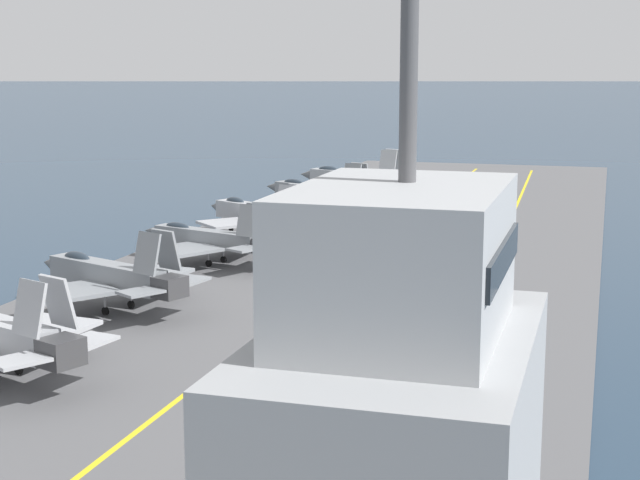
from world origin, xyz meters
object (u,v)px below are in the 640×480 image
object	(u,v)px
crew_white_vest	(313,295)
crew_purple_vest	(321,452)
crew_green_vest	(506,208)
crew_brown_vest	(428,435)
parked_jet_second	(110,275)
parked_jet_sixth	(354,178)
crew_blue_vest	(465,343)
island_tower	(396,472)
parked_jet_fifth	(320,192)
parked_jet_third	(210,239)
parked_jet_fourth	(258,213)

from	to	relation	value
crew_white_vest	crew_purple_vest	bearing A→B (deg)	-162.56
crew_green_vest	crew_brown_vest	distance (m)	74.80
crew_brown_vest	parked_jet_second	bearing A→B (deg)	53.30
parked_jet_sixth	crew_white_vest	size ratio (longest dim) A/B	9.48
crew_blue_vest	crew_green_vest	bearing A→B (deg)	3.34
parked_jet_sixth	crew_green_vest	size ratio (longest dim) A/B	9.88
parked_jet_sixth	island_tower	world-z (taller)	island_tower
parked_jet_second	parked_jet_sixth	distance (m)	66.70
parked_jet_sixth	crew_white_vest	xyz separation A→B (m)	(-61.63, -12.81, -1.51)
crew_purple_vest	parked_jet_fifth	bearing A→B (deg)	16.50
parked_jet_third	parked_jet_fourth	world-z (taller)	parked_jet_fourth
crew_brown_vest	crew_green_vest	bearing A→B (deg)	3.07
parked_jet_second	crew_blue_vest	world-z (taller)	parked_jet_second
island_tower	crew_blue_vest	bearing A→B (deg)	4.53
crew_blue_vest	parked_jet_sixth	bearing A→B (deg)	19.72
parked_jet_second	island_tower	bearing A→B (deg)	-141.76
parked_jet_second	crew_purple_vest	size ratio (longest dim) A/B	8.53
crew_purple_vest	crew_green_vest	size ratio (longest dim) A/B	1.04
crew_green_vest	island_tower	size ratio (longest dim) A/B	0.07
parked_jet_third	crew_white_vest	bearing A→B (deg)	-133.10
island_tower	parked_jet_fourth	bearing A→B (deg)	23.01
crew_green_vest	island_tower	distance (m)	92.00
parked_jet_fourth	crew_blue_vest	bearing A→B (deg)	-143.81
parked_jet_fifth	crew_purple_vest	distance (m)	76.09
crew_white_vest	island_tower	distance (m)	45.44
parked_jet_third	island_tower	distance (m)	62.56
parked_jet_fifth	crew_blue_vest	size ratio (longest dim) A/B	9.70
parked_jet_sixth	parked_jet_fourth	bearing A→B (deg)	177.30
crew_white_vest	island_tower	size ratio (longest dim) A/B	0.07
parked_jet_sixth	crew_purple_vest	size ratio (longest dim) A/B	9.51
parked_jet_fifth	crew_brown_vest	bearing A→B (deg)	-159.64
crew_white_vest	parked_jet_fourth	bearing A→B (deg)	27.62
parked_jet_second	crew_blue_vest	bearing A→B (deg)	-99.42
crew_blue_vest	island_tower	bearing A→B (deg)	-175.47
parked_jet_sixth	crew_purple_vest	xyz separation A→B (m)	(-90.36, -21.83, -1.51)
crew_blue_vest	island_tower	xyz separation A→B (m)	(-32.91, -2.61, 5.59)
parked_jet_second	crew_green_vest	bearing A→B (deg)	-23.34
crew_blue_vest	island_tower	distance (m)	33.49
parked_jet_fourth	crew_blue_vest	distance (m)	45.94
parked_jet_third	parked_jet_second	bearing A→B (deg)	178.64
crew_brown_vest	crew_blue_vest	world-z (taller)	crew_brown_vest
crew_purple_vest	island_tower	bearing A→B (deg)	-155.37
crew_brown_vest	island_tower	xyz separation A→B (m)	(-16.94, -2.03, 5.53)
parked_jet_third	parked_jet_fourth	xyz separation A→B (m)	(14.71, 0.70, 0.13)
parked_jet_sixth	island_tower	distance (m)	107.87
parked_jet_third	parked_jet_fifth	world-z (taller)	parked_jet_fifth
crew_purple_vest	parked_jet_second	bearing A→B (deg)	44.39
crew_green_vest	crew_white_vest	xyz separation A→B (m)	(-49.20, 9.27, 0.04)
parked_jet_third	crew_brown_vest	distance (m)	46.89
parked_jet_second	crew_green_vest	size ratio (longest dim) A/B	8.86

